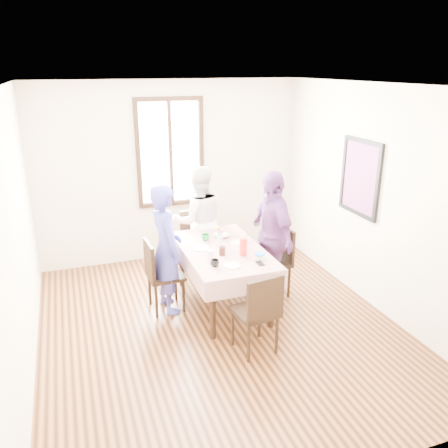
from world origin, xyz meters
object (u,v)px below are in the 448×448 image
Objects in this scene: chair_near at (255,311)px; person_right at (271,235)px; chair_right at (272,263)px; dining_table at (223,277)px; chair_left at (166,275)px; person_far at (199,221)px; person_left at (166,249)px; chair_far at (199,243)px.

person_right is (0.67, 1.07, 0.38)m from chair_near.
person_right is (-0.02, 0.00, 0.38)m from chair_right.
chair_near is 0.54× the size of person_right.
dining_table is 1.63× the size of chair_left.
chair_left is 1.00× the size of chair_near.
dining_table is 1.09m from person_far.
person_far is at bearing 90.00° from dining_table.
chair_near is at bearing 141.73° from chair_right.
person_left is at bearing 80.83° from chair_right.
person_right reaches higher than person_left.
chair_near is at bearing 94.67° from person_far.
chair_right is 1.27m from chair_near.
person_left is at bearing 111.89° from chair_near.
person_far is 0.95× the size of person_right.
chair_far is (0.69, 0.88, 0.00)m from chair_left.
dining_table is 0.81m from person_left.
chair_right is 0.54× the size of person_right.
chair_left is 1.16m from person_far.
dining_table is at bearing 81.34° from chair_far.
person_right is at bearing -101.31° from person_left.
person_right is at bearing 83.30° from chair_left.
person_right reaches higher than chair_far.
person_far is at bearing -45.37° from person_left.
person_far is (-0.69, 0.96, 0.34)m from chair_right.
person_left is (0.02, 0.00, 0.34)m from chair_left.
person_left is 1.01× the size of person_far.
person_far is at bearing 81.34° from chair_far.
person_far is at bearing -145.86° from person_right.
dining_table is 1.63× the size of chair_right.
person_far reaches higher than dining_table.
person_right is (0.67, 0.05, 0.46)m from dining_table.
chair_far is (-0.69, 0.97, 0.00)m from chair_right.
person_left is (-0.67, 1.16, 0.34)m from chair_near.
chair_far is 0.57× the size of person_left.
dining_table is 0.82m from person_right.
person_right reaches higher than chair_right.
person_right reaches higher than dining_table.
chair_left and chair_right have the same top height.
chair_left is 1.00× the size of chair_far.
chair_right is (0.69, 0.05, 0.08)m from dining_table.
chair_near is 0.57× the size of person_left.
chair_far is 0.34m from person_far.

